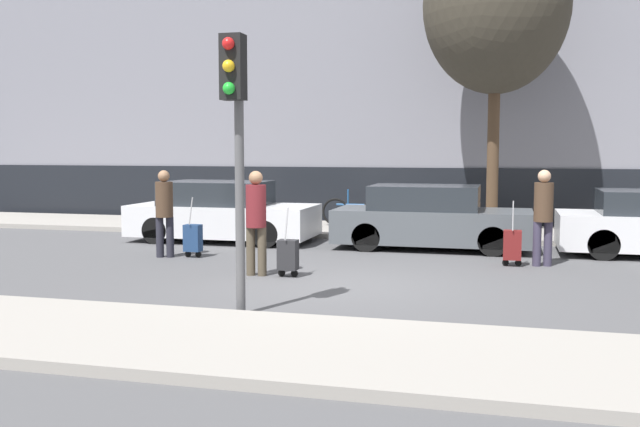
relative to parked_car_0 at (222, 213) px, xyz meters
name	(u,v)px	position (x,y,z in m)	size (l,w,h in m)	color
ground_plane	(340,285)	(3.86, -4.52, -0.65)	(80.00, 80.00, 0.00)	#4C4C4F
sidewalk_near	(260,345)	(3.86, -8.27, -0.59)	(28.00, 2.50, 0.12)	gray
sidewalk_far	(403,231)	(3.86, 2.48, -0.59)	(28.00, 3.00, 0.12)	gray
building_facade	(424,7)	(3.86, 6.37, 5.66)	(28.00, 3.44, 12.64)	slate
parked_car_0	(222,213)	(0.00, 0.00, 0.00)	(4.21, 1.85, 1.38)	silver
parked_car_1	(430,219)	(4.78, -0.05, -0.01)	(4.12, 1.72, 1.35)	#4C5156
pedestrian_left	(164,208)	(-0.13, -2.59, 0.32)	(0.34, 0.34, 1.71)	#23232D
trolley_left	(193,238)	(0.40, -2.46, -0.27)	(0.34, 0.29, 1.19)	navy
pedestrian_center	(256,216)	(2.30, -4.05, 0.36)	(0.35, 0.34, 1.76)	#4C4233
trolley_center	(288,255)	(2.84, -4.03, -0.28)	(0.34, 0.29, 1.16)	#262628
pedestrian_right	(543,211)	(7.00, -1.81, 0.35)	(0.34, 0.34, 1.75)	#383347
trolley_right	(512,245)	(6.47, -1.96, -0.26)	(0.34, 0.29, 1.19)	maroon
traffic_light	(236,117)	(3.06, -6.88, 1.87)	(0.28, 0.47, 3.53)	#515154
parked_bicycle	(355,212)	(2.54, 2.81, -0.16)	(1.77, 0.06, 0.96)	black
bare_tree_near_crossing	(496,5)	(6.00, 2.48, 4.87)	(3.45, 3.45, 7.53)	#4C3826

